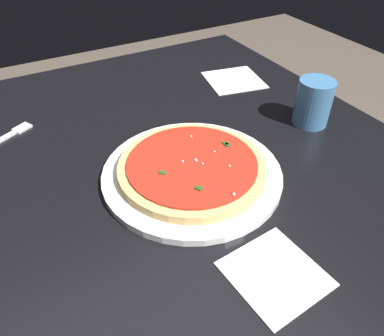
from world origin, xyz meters
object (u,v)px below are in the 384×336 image
at_px(serving_plate, 192,174).
at_px(napkin_folded_right, 275,274).
at_px(pizza, 192,167).
at_px(napkin_loose_left, 234,80).
at_px(cup_tall_drink, 312,102).

bearing_deg(serving_plate, napkin_folded_right, -0.48).
distance_m(pizza, napkin_loose_left, 0.41).
height_order(cup_tall_drink, napkin_loose_left, cup_tall_drink).
distance_m(cup_tall_drink, napkin_folded_right, 0.42).
relative_size(pizza, cup_tall_drink, 2.66).
height_order(serving_plate, napkin_loose_left, serving_plate).
bearing_deg(serving_plate, napkin_loose_left, 135.02).
bearing_deg(napkin_folded_right, serving_plate, 179.52).
height_order(cup_tall_drink, napkin_folded_right, cup_tall_drink).
bearing_deg(napkin_loose_left, cup_tall_drink, 5.97).
bearing_deg(napkin_loose_left, pizza, -44.98).
bearing_deg(cup_tall_drink, napkin_loose_left, -174.03).
relative_size(serving_plate, napkin_folded_right, 2.62).
xyz_separation_m(cup_tall_drink, napkin_loose_left, (-0.25, -0.03, -0.05)).
relative_size(serving_plate, pizza, 1.22).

